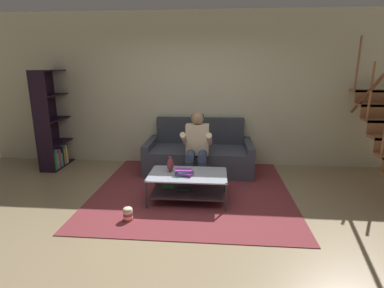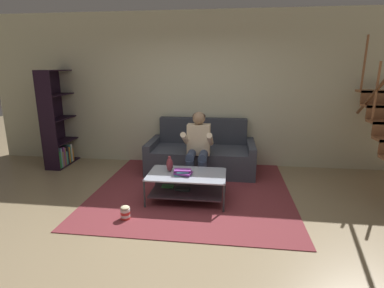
{
  "view_description": "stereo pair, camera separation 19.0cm",
  "coord_description": "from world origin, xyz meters",
  "px_view_note": "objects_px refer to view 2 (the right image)",
  "views": [
    {
      "loc": [
        0.43,
        -3.39,
        1.89
      ],
      "look_at": [
        0.06,
        0.97,
        0.76
      ],
      "focal_mm": 28.0,
      "sensor_mm": 36.0,
      "label": 1
    },
    {
      "loc": [
        0.62,
        -3.37,
        1.89
      ],
      "look_at": [
        0.06,
        0.97,
        0.76
      ],
      "focal_mm": 28.0,
      "sensor_mm": 36.0,
      "label": 2
    }
  ],
  "objects_px": {
    "book_stack": "(183,172)",
    "popcorn_tub": "(125,213)",
    "coffee_table": "(186,182)",
    "bookshelf": "(60,128)",
    "person_seated_center": "(198,145)",
    "vase": "(170,164)",
    "couch": "(201,155)"
  },
  "relations": [
    {
      "from": "couch",
      "to": "book_stack",
      "type": "bearing_deg",
      "value": -95.42
    },
    {
      "from": "couch",
      "to": "popcorn_tub",
      "type": "relative_size",
      "value": 10.54
    },
    {
      "from": "coffee_table",
      "to": "bookshelf",
      "type": "xyz_separation_m",
      "value": [
        -2.74,
        1.44,
        0.44
      ]
    },
    {
      "from": "book_stack",
      "to": "bookshelf",
      "type": "bearing_deg",
      "value": 151.05
    },
    {
      "from": "vase",
      "to": "popcorn_tub",
      "type": "xyz_separation_m",
      "value": [
        -0.43,
        -0.74,
        -0.42
      ]
    },
    {
      "from": "person_seated_center",
      "to": "bookshelf",
      "type": "height_order",
      "value": "bookshelf"
    },
    {
      "from": "person_seated_center",
      "to": "bookshelf",
      "type": "bearing_deg",
      "value": 166.06
    },
    {
      "from": "book_stack",
      "to": "bookshelf",
      "type": "height_order",
      "value": "bookshelf"
    },
    {
      "from": "person_seated_center",
      "to": "coffee_table",
      "type": "distance_m",
      "value": 0.83
    },
    {
      "from": "vase",
      "to": "book_stack",
      "type": "distance_m",
      "value": 0.26
    },
    {
      "from": "vase",
      "to": "person_seated_center",
      "type": "bearing_deg",
      "value": 62.8
    },
    {
      "from": "popcorn_tub",
      "to": "book_stack",
      "type": "bearing_deg",
      "value": 43.57
    },
    {
      "from": "book_stack",
      "to": "popcorn_tub",
      "type": "distance_m",
      "value": 0.96
    },
    {
      "from": "popcorn_tub",
      "to": "couch",
      "type": "bearing_deg",
      "value": 68.6
    },
    {
      "from": "person_seated_center",
      "to": "popcorn_tub",
      "type": "relative_size",
      "value": 6.42
    },
    {
      "from": "coffee_table",
      "to": "vase",
      "type": "xyz_separation_m",
      "value": [
        -0.26,
        0.06,
        0.24
      ]
    },
    {
      "from": "couch",
      "to": "bookshelf",
      "type": "xyz_separation_m",
      "value": [
        -2.83,
        0.13,
        0.41
      ]
    },
    {
      "from": "person_seated_center",
      "to": "vase",
      "type": "distance_m",
      "value": 0.76
    },
    {
      "from": "book_stack",
      "to": "popcorn_tub",
      "type": "xyz_separation_m",
      "value": [
        -0.65,
        -0.62,
        -0.35
      ]
    },
    {
      "from": "person_seated_center",
      "to": "vase",
      "type": "xyz_separation_m",
      "value": [
        -0.34,
        -0.67,
        -0.14
      ]
    },
    {
      "from": "person_seated_center",
      "to": "book_stack",
      "type": "xyz_separation_m",
      "value": [
        -0.13,
        -0.79,
        -0.2
      ]
    },
    {
      "from": "coffee_table",
      "to": "popcorn_tub",
      "type": "height_order",
      "value": "coffee_table"
    },
    {
      "from": "coffee_table",
      "to": "popcorn_tub",
      "type": "relative_size",
      "value": 6.06
    },
    {
      "from": "person_seated_center",
      "to": "book_stack",
      "type": "bearing_deg",
      "value": -99.32
    },
    {
      "from": "couch",
      "to": "vase",
      "type": "distance_m",
      "value": 1.31
    },
    {
      "from": "vase",
      "to": "book_stack",
      "type": "height_order",
      "value": "vase"
    },
    {
      "from": "couch",
      "to": "person_seated_center",
      "type": "height_order",
      "value": "person_seated_center"
    },
    {
      "from": "bookshelf",
      "to": "popcorn_tub",
      "type": "xyz_separation_m",
      "value": [
        2.05,
        -2.11,
        -0.62
      ]
    },
    {
      "from": "bookshelf",
      "to": "vase",
      "type": "bearing_deg",
      "value": -28.88
    },
    {
      "from": "coffee_table",
      "to": "bookshelf",
      "type": "height_order",
      "value": "bookshelf"
    },
    {
      "from": "person_seated_center",
      "to": "popcorn_tub",
      "type": "distance_m",
      "value": 1.7
    },
    {
      "from": "person_seated_center",
      "to": "coffee_table",
      "type": "xyz_separation_m",
      "value": [
        -0.09,
        -0.73,
        -0.38
      ]
    }
  ]
}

